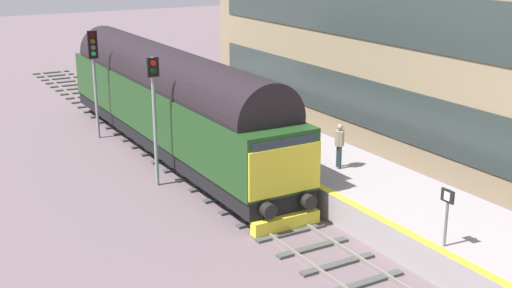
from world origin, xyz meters
The scene contains 9 objects.
ground_plane centered at (0.00, 0.00, 0.00)m, with size 140.00×140.00×0.00m, color #6A595F.
track_main centered at (0.00, 0.00, 0.05)m, with size 2.50×60.00×0.15m.
station_platform centered at (3.60, 0.00, 0.50)m, with size 4.00×44.00×1.01m.
station_building centered at (10.07, 2.22, 5.77)m, with size 4.72×31.68×11.53m.
diesel_locomotive centered at (0.00, 7.88, 2.49)m, with size 2.74×19.20×4.68m.
signal_post_mid centered at (-1.98, 4.42, 3.04)m, with size 0.44×0.22×4.93m.
signal_post_far centered at (-1.98, 11.80, 3.29)m, with size 0.44×0.22×5.07m.
platform_number_sign centered at (1.99, -6.43, 2.11)m, with size 0.10×0.44×1.63m.
waiting_passenger centered at (3.46, 0.28, 1.99)m, with size 0.43×0.49×1.64m.
Camera 1 is at (-10.68, -18.12, 8.93)m, focal length 46.64 mm.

